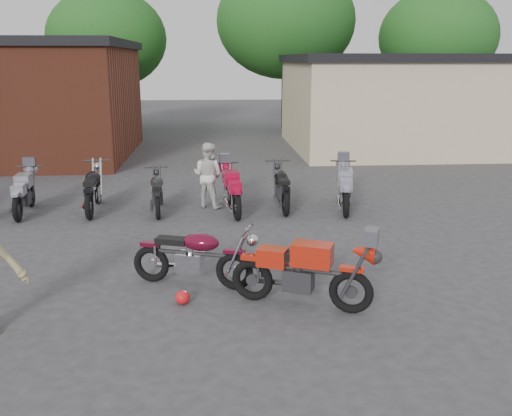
{
  "coord_description": "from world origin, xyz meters",
  "views": [
    {
      "loc": [
        0.18,
        -8.2,
        3.57
      ],
      "look_at": [
        0.96,
        2.0,
        0.9
      ],
      "focal_mm": 40.0,
      "sensor_mm": 36.0,
      "label": 1
    }
  ],
  "objects_px": {
    "sportbike": "(304,269)",
    "row_bike_6": "(345,186)",
    "row_bike_5": "(282,185)",
    "row_bike_1": "(24,191)",
    "person_light": "(208,175)",
    "row_bike_3": "(157,190)",
    "row_bike_2": "(93,186)",
    "helmet": "(182,297)",
    "vintage_motorcycle": "(194,253)",
    "row_bike_4": "(232,188)"
  },
  "relations": [
    {
      "from": "helmet",
      "to": "row_bike_5",
      "type": "relative_size",
      "value": 0.11
    },
    {
      "from": "row_bike_2",
      "to": "helmet",
      "type": "bearing_deg",
      "value": -160.7
    },
    {
      "from": "person_light",
      "to": "row_bike_4",
      "type": "relative_size",
      "value": 0.79
    },
    {
      "from": "row_bike_2",
      "to": "row_bike_3",
      "type": "bearing_deg",
      "value": -100.76
    },
    {
      "from": "vintage_motorcycle",
      "to": "row_bike_4",
      "type": "distance_m",
      "value": 4.66
    },
    {
      "from": "helmet",
      "to": "row_bike_5",
      "type": "height_order",
      "value": "row_bike_5"
    },
    {
      "from": "row_bike_1",
      "to": "person_light",
      "type": "bearing_deg",
      "value": -91.06
    },
    {
      "from": "helmet",
      "to": "row_bike_2",
      "type": "distance_m",
      "value": 6.16
    },
    {
      "from": "row_bike_4",
      "to": "row_bike_6",
      "type": "distance_m",
      "value": 2.76
    },
    {
      "from": "vintage_motorcycle",
      "to": "sportbike",
      "type": "bearing_deg",
      "value": -11.89
    },
    {
      "from": "helmet",
      "to": "row_bike_1",
      "type": "bearing_deg",
      "value": 125.89
    },
    {
      "from": "vintage_motorcycle",
      "to": "row_bike_6",
      "type": "height_order",
      "value": "row_bike_6"
    },
    {
      "from": "vintage_motorcycle",
      "to": "row_bike_3",
      "type": "relative_size",
      "value": 1.06
    },
    {
      "from": "helmet",
      "to": "row_bike_5",
      "type": "bearing_deg",
      "value": 68.78
    },
    {
      "from": "row_bike_3",
      "to": "row_bike_5",
      "type": "relative_size",
      "value": 0.91
    },
    {
      "from": "row_bike_4",
      "to": "row_bike_5",
      "type": "xyz_separation_m",
      "value": [
        1.24,
        0.28,
        -0.0
      ]
    },
    {
      "from": "person_light",
      "to": "row_bike_4",
      "type": "distance_m",
      "value": 0.81
    },
    {
      "from": "person_light",
      "to": "row_bike_3",
      "type": "relative_size",
      "value": 0.88
    },
    {
      "from": "row_bike_6",
      "to": "sportbike",
      "type": "bearing_deg",
      "value": 170.88
    },
    {
      "from": "sportbike",
      "to": "row_bike_6",
      "type": "distance_m",
      "value": 5.88
    },
    {
      "from": "vintage_motorcycle",
      "to": "helmet",
      "type": "distance_m",
      "value": 0.86
    },
    {
      "from": "vintage_motorcycle",
      "to": "row_bike_1",
      "type": "xyz_separation_m",
      "value": [
        -4.16,
        4.81,
        -0.01
      ]
    },
    {
      "from": "row_bike_1",
      "to": "row_bike_2",
      "type": "bearing_deg",
      "value": -90.54
    },
    {
      "from": "row_bike_4",
      "to": "row_bike_3",
      "type": "bearing_deg",
      "value": 77.78
    },
    {
      "from": "person_light",
      "to": "row_bike_2",
      "type": "bearing_deg",
      "value": 31.99
    },
    {
      "from": "sportbike",
      "to": "row_bike_4",
      "type": "relative_size",
      "value": 1.02
    },
    {
      "from": "row_bike_1",
      "to": "row_bike_4",
      "type": "bearing_deg",
      "value": -97.81
    },
    {
      "from": "sportbike",
      "to": "row_bike_2",
      "type": "bearing_deg",
      "value": 147.99
    },
    {
      "from": "sportbike",
      "to": "row_bike_6",
      "type": "bearing_deg",
      "value": 93.79
    },
    {
      "from": "sportbike",
      "to": "helmet",
      "type": "relative_size",
      "value": 9.02
    },
    {
      "from": "row_bike_5",
      "to": "row_bike_2",
      "type": "bearing_deg",
      "value": 88.58
    },
    {
      "from": "vintage_motorcycle",
      "to": "row_bike_2",
      "type": "height_order",
      "value": "row_bike_2"
    },
    {
      "from": "helmet",
      "to": "row_bike_6",
      "type": "relative_size",
      "value": 0.11
    },
    {
      "from": "row_bike_3",
      "to": "row_bike_4",
      "type": "height_order",
      "value": "row_bike_4"
    },
    {
      "from": "row_bike_4",
      "to": "helmet",
      "type": "bearing_deg",
      "value": 162.98
    },
    {
      "from": "row_bike_5",
      "to": "row_bike_1",
      "type": "bearing_deg",
      "value": 90.02
    },
    {
      "from": "helmet",
      "to": "row_bike_3",
      "type": "bearing_deg",
      "value": 98.89
    },
    {
      "from": "row_bike_6",
      "to": "vintage_motorcycle",
      "type": "bearing_deg",
      "value": 152.41
    },
    {
      "from": "vintage_motorcycle",
      "to": "person_light",
      "type": "bearing_deg",
      "value": 105.97
    },
    {
      "from": "row_bike_3",
      "to": "row_bike_6",
      "type": "distance_m",
      "value": 4.54
    },
    {
      "from": "row_bike_5",
      "to": "row_bike_4",
      "type": "bearing_deg",
      "value": 102.25
    },
    {
      "from": "row_bike_3",
      "to": "sportbike",
      "type": "bearing_deg",
      "value": -160.65
    },
    {
      "from": "helmet",
      "to": "person_light",
      "type": "relative_size",
      "value": 0.14
    },
    {
      "from": "row_bike_2",
      "to": "row_bike_3",
      "type": "relative_size",
      "value": 1.14
    },
    {
      "from": "row_bike_2",
      "to": "row_bike_5",
      "type": "xyz_separation_m",
      "value": [
        4.57,
        -0.07,
        -0.03
      ]
    },
    {
      "from": "vintage_motorcycle",
      "to": "row_bike_6",
      "type": "bearing_deg",
      "value": 70.95
    },
    {
      "from": "row_bike_5",
      "to": "row_bike_6",
      "type": "relative_size",
      "value": 0.99
    },
    {
      "from": "row_bike_1",
      "to": "row_bike_2",
      "type": "xyz_separation_m",
      "value": [
        1.59,
        0.13,
        0.05
      ]
    },
    {
      "from": "vintage_motorcycle",
      "to": "person_light",
      "type": "xyz_separation_m",
      "value": [
        0.2,
        5.13,
        0.24
      ]
    },
    {
      "from": "vintage_motorcycle",
      "to": "row_bike_5",
      "type": "xyz_separation_m",
      "value": [
        2.0,
        4.88,
        0.02
      ]
    }
  ]
}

